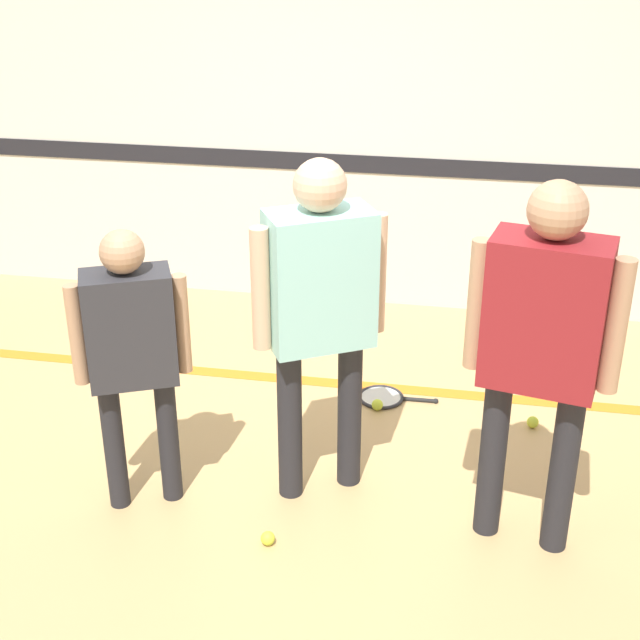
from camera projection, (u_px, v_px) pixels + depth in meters
ground_plane at (280, 475)px, 4.55m from camera, size 16.00×16.00×0.00m
wall_back at (350, 77)px, 5.86m from camera, size 16.00×0.07×3.20m
floor_stripe at (316, 381)px, 5.42m from camera, size 14.40×0.10×0.01m
person_instructor at (320, 297)px, 4.02m from camera, size 0.57×0.46×1.68m
person_student_left at (131, 342)px, 3.99m from camera, size 0.49×0.36×1.40m
person_student_right at (543, 333)px, 3.66m from camera, size 0.63×0.35×1.70m
racket_spare_on_floor at (384, 397)px, 5.23m from camera, size 0.48×0.28×0.03m
tennis_ball_near_instructor at (268, 538)px, 4.05m from camera, size 0.07×0.07×0.07m
tennis_ball_by_spare_racket at (377, 405)px, 5.11m from camera, size 0.07×0.07×0.07m
tennis_ball_stray_left at (533, 422)px, 4.94m from camera, size 0.07×0.07×0.07m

